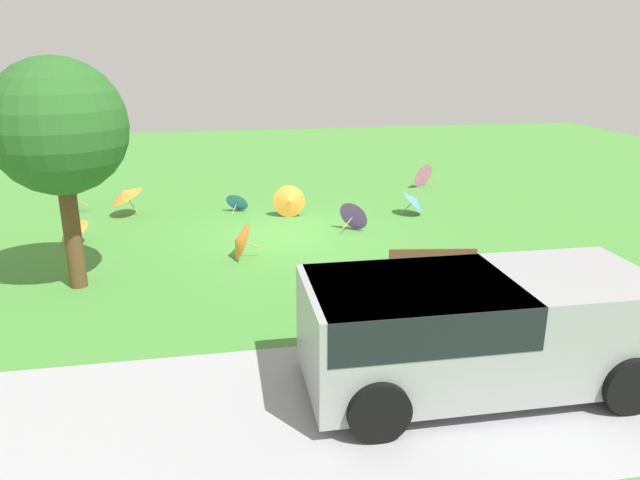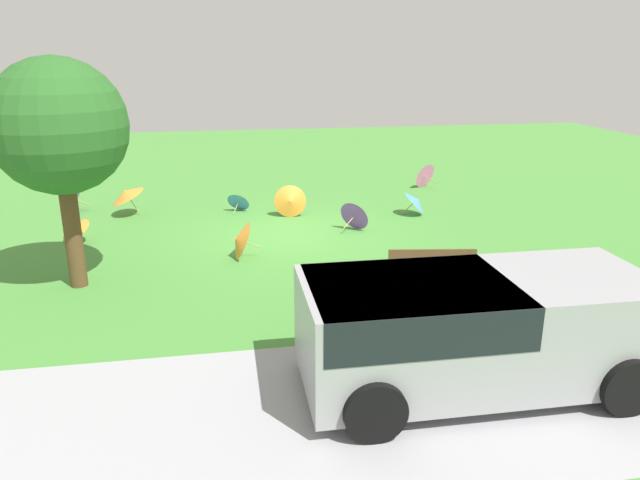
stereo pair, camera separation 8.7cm
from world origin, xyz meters
TOP-DOWN VIEW (x-y plane):
  - ground at (0.00, 0.00)m, footprint 40.00×40.00m
  - road_strip at (0.00, 7.46)m, footprint 40.00×3.56m
  - van_dark at (-1.38, 7.16)m, footprint 4.62×2.16m
  - park_bench at (-2.07, 4.04)m, footprint 1.65×0.72m
  - shade_tree at (4.43, 2.49)m, footprint 2.44×2.44m
  - parasol_orange_0 at (4.14, -2.55)m, footprint 1.07×1.08m
  - parasol_purple_0 at (-1.66, -0.21)m, footprint 0.86×0.85m
  - parasol_blue_0 at (1.14, -2.54)m, footprint 0.78×0.73m
  - parasol_orange_1 at (1.32, 1.47)m, footprint 0.75×0.86m
  - parasol_pink_0 at (-4.94, -4.53)m, footprint 0.93×0.93m
  - parasol_orange_2 at (-0.20, -1.66)m, footprint 0.88×0.81m
  - parasol_blue_1 at (-3.61, -1.29)m, footprint 0.79×0.88m
  - parasol_purple_1 at (5.68, -3.26)m, footprint 0.69×0.79m
  - parasol_orange_3 at (5.05, -0.29)m, footprint 0.95×0.96m

SIDE VIEW (x-z plane):
  - ground at x=0.00m, z-range 0.00..0.00m
  - road_strip at x=0.00m, z-range 0.00..0.01m
  - parasol_blue_0 at x=1.14m, z-range 0.00..0.60m
  - parasol_orange_3 at x=5.05m, z-range 0.05..0.66m
  - parasol_purple_1 at x=5.68m, z-range 0.00..0.76m
  - parasol_purple_0 at x=-1.66m, z-range 0.00..0.78m
  - parasol_blue_1 at x=-3.61m, z-range 0.04..0.75m
  - parasol_pink_0 at x=-4.94m, z-range 0.00..0.83m
  - parasol_orange_1 at x=1.32m, z-range 0.00..0.84m
  - parasol_orange_2 at x=-0.20m, z-range 0.00..0.87m
  - park_bench at x=-2.07m, z-range 0.01..0.92m
  - parasol_orange_0 at x=4.14m, z-range 0.16..1.07m
  - van_dark at x=-1.38m, z-range 0.15..1.68m
  - shade_tree at x=4.43m, z-range 0.88..5.14m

